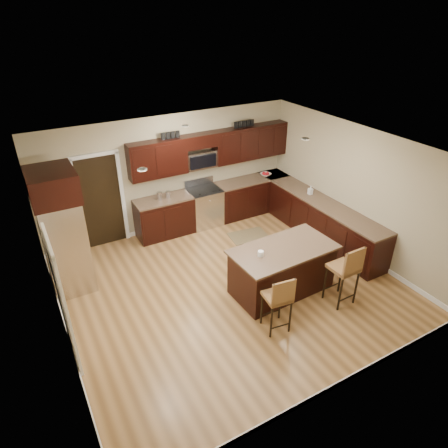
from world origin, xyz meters
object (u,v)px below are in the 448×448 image
island (282,271)px  stool_right (347,269)px  stool_left (279,298)px  range (204,207)px  refrigerator (62,230)px

island → stool_right: (0.73, -0.85, 0.32)m
stool_left → stool_right: size_ratio=0.90×
range → stool_left: size_ratio=1.03×
stool_left → stool_right: 1.43m
stool_left → refrigerator: (-2.70, 2.93, 0.53)m
refrigerator → range: bearing=15.4°
island → stool_right: stool_right is taller
range → refrigerator: (-3.30, -0.91, 0.73)m
range → stool_left: bearing=-98.9°
range → stool_right: stool_right is taller
island → stool_left: (-0.70, -0.84, 0.24)m
stool_right → refrigerator: size_ratio=0.51×
range → refrigerator: size_ratio=0.47×
island → stool_left: 1.12m
stool_right → refrigerator: bearing=143.5°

